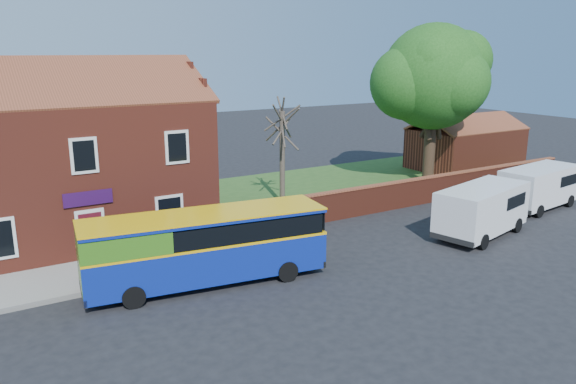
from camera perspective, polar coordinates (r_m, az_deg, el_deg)
ground at (r=21.79m, az=3.96°, el=-9.63°), size 120.00×120.00×0.00m
pavement at (r=24.10m, az=-18.26°, el=-7.80°), size 18.00×3.50×0.12m
kerb at (r=22.51m, az=-17.22°, el=-9.28°), size 18.00×0.15×0.14m
grass_strip at (r=39.19m, az=8.62°, el=1.10°), size 26.00×12.00×0.04m
shop_building at (r=28.62m, az=-21.49°, el=2.37°), size 12.30×8.13×10.50m
boundary_wall at (r=34.75m, az=14.98°, el=0.43°), size 22.00×0.38×1.60m
outbuilding at (r=45.09m, az=17.57°, el=4.37°), size 8.20×5.06×4.17m
bus at (r=21.68m, az=-9.10°, el=-5.35°), size 9.45×3.54×2.81m
van_near at (r=28.72m, az=19.12°, el=-1.59°), size 5.92×3.44×2.44m
van_far at (r=34.95m, az=24.18°, el=0.60°), size 5.62×2.81×2.37m
large_tree at (r=38.58m, az=14.46°, el=10.96°), size 8.65×6.84×10.55m
bare_tree at (r=32.28m, az=-0.59°, el=3.97°), size 2.24×2.67×5.97m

